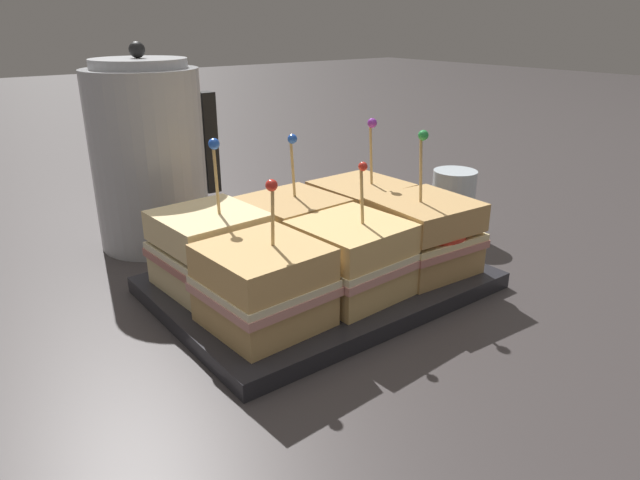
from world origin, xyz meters
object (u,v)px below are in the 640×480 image
Objects in this scene: sandwich_back_left at (210,249)px; sandwich_back_center at (293,230)px; sandwich_front_right at (423,235)px; kettle_steel at (150,156)px; sandwich_back_right at (360,212)px; drinking_glass at (453,203)px; sandwich_front_left at (264,285)px; sandwich_front_center at (350,258)px; serving_platter at (320,282)px.

sandwich_back_center is at bearing -0.78° from sandwich_back_left.
kettle_steel reaches higher than sandwich_front_right.
kettle_steel reaches higher than sandwich_back_right.
sandwich_front_right is 0.17m from drinking_glass.
sandwich_back_left reaches higher than sandwich_back_right.
sandwich_back_left is at bearing 179.88° from sandwich_back_right.
sandwich_front_right is at bearing -27.41° from sandwich_back_left.
sandwich_back_right is (0.11, 0.00, 0.00)m from sandwich_back_center.
sandwich_back_left is (-0.21, 0.11, -0.00)m from sandwich_front_right.
sandwich_back_left is at bearing 152.59° from sandwich_front_right.
sandwich_back_center is 1.60× the size of drinking_glass.
kettle_steel is 2.81× the size of drinking_glass.
sandwich_back_right reaches higher than sandwich_front_left.
kettle_steel reaches higher than sandwich_back_left.
sandwich_back_right reaches higher than sandwich_back_center.
sandwich_front_center is 0.33m from kettle_steel.
sandwich_back_center is at bearing -179.47° from sandwich_back_right.
kettle_steel reaches higher than serving_platter.
kettle_steel reaches higher than sandwich_front_left.
sandwich_back_center is at bearing 44.70° from sandwich_front_left.
sandwich_front_left and sandwich_front_center have the same top height.
sandwich_back_left is (-0.11, 0.06, 0.05)m from serving_platter.
drinking_glass is at bearing -33.72° from kettle_steel.
sandwich_back_center is at bearing 134.13° from sandwich_front_right.
drinking_glass is at bearing 6.12° from serving_platter.
sandwich_back_right is 0.29m from kettle_steel.
sandwich_front_right is 0.37m from kettle_steel.
sandwich_front_center is at bearing -45.56° from sandwich_back_left.
sandwich_back_left is 1.07× the size of sandwich_back_center.
sandwich_back_right is at bearing 26.58° from sandwich_front_left.
sandwich_front_right is 0.11m from sandwich_back_right.
sandwich_back_center is 0.57× the size of kettle_steel.
sandwich_back_right is (0.22, -0.00, -0.00)m from sandwich_back_left.
sandwich_front_left is (-0.11, -0.05, 0.05)m from serving_platter.
drinking_glass is at bearing -4.28° from sandwich_back_left.
sandwich_back_center is (0.11, -0.00, -0.00)m from sandwich_back_left.
serving_platter is at bearing -71.46° from kettle_steel.
sandwich_front_right is at bearing -151.20° from drinking_glass.
kettle_steel is at bearing 113.04° from sandwich_back_center.
sandwich_front_center is 0.15m from sandwich_back_left.
sandwich_front_center is 0.54× the size of kettle_steel.
drinking_glass is at bearing -10.12° from sandwich_back_right.
sandwich_back_left is 0.61× the size of kettle_steel.
sandwich_back_center reaches higher than sandwich_front_left.
serving_platter is at bearing -90.43° from sandwich_back_center.
sandwich_back_right is (0.00, 0.11, -0.00)m from sandwich_front_right.
kettle_steel is 0.42m from drinking_glass.
sandwich_back_left reaches higher than serving_platter.
sandwich_front_right reaches higher than sandwich_back_center.
sandwich_back_left is (-0.11, 0.11, 0.00)m from sandwich_front_center.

